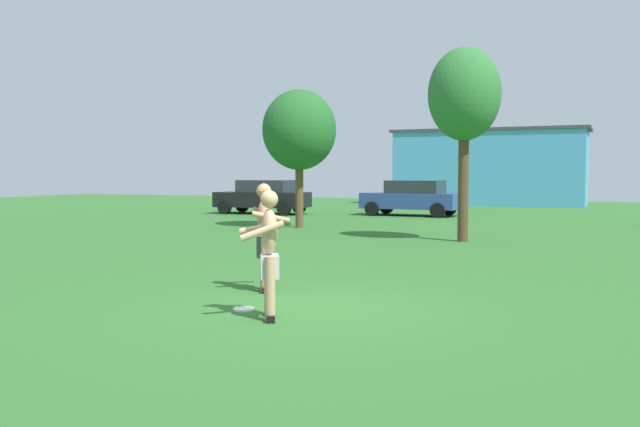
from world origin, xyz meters
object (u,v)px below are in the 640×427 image
player_in_black (264,231)px  car_black_mid_lot (263,196)px  car_blue_near_post (412,197)px  tree_right_field (464,96)px  frisbee (244,309)px  tree_left_field (299,130)px  player_near (269,251)px

player_in_black → car_black_mid_lot: (-9.90, 18.51, -0.15)m
car_blue_near_post → tree_right_field: 11.92m
car_blue_near_post → tree_right_field: size_ratio=0.81×
frisbee → tree_left_field: size_ratio=0.06×
frisbee → car_blue_near_post: size_ratio=0.07×
player_in_black → car_blue_near_post: (-3.13, 19.92, -0.15)m
player_near → player_in_black: 2.10m
player_in_black → car_black_mid_lot: 20.99m
player_near → frisbee: size_ratio=5.67×
frisbee → car_black_mid_lot: (-10.36, 20.01, 0.81)m
player_near → car_blue_near_post: (-4.16, 21.75, -0.07)m
tree_left_field → frisbee: bearing=-68.0°
car_blue_near_post → car_black_mid_lot: (-6.77, -1.41, 0.00)m
car_black_mid_lot → player_in_black: bearing=-61.9°
player_near → car_black_mid_lot: bearing=118.3°
tree_right_field → car_blue_near_post: bearing=112.7°
player_in_black → frisbee: size_ratio=5.90×
car_black_mid_lot → player_near: bearing=-61.7°
player_in_black → car_blue_near_post: size_ratio=0.40×
frisbee → tree_right_field: 11.58m
player_in_black → tree_right_field: 9.91m
player_in_black → tree_left_field: bearing=112.5°
car_black_mid_lot → tree_left_field: bearing=-53.1°
player_near → frisbee: (-0.57, 0.33, -0.88)m
frisbee → car_black_mid_lot: car_black_mid_lot is taller
frisbee → tree_left_field: bearing=112.0°
tree_left_field → tree_right_field: 6.83m
frisbee → car_blue_near_post: bearing=99.5°
player_near → car_black_mid_lot: size_ratio=0.39×
player_in_black → car_black_mid_lot: player_in_black is taller
player_near → tree_left_field: bearing=113.5°
car_blue_near_post → tree_left_field: (-1.83, -7.98, 2.57)m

